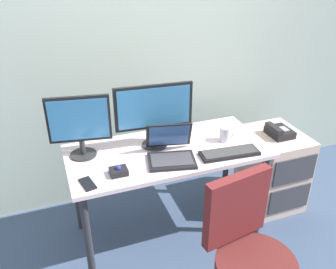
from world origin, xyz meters
TOP-DOWN VIEW (x-y plane):
  - ground_plane at (0.00, 0.00)m, footprint 8.00×8.00m
  - back_wall at (0.00, 0.68)m, footprint 6.00×0.10m
  - desk at (0.00, 0.00)m, footprint 1.40×0.65m
  - file_cabinet at (0.97, 0.05)m, footprint 0.42×0.53m
  - desk_phone at (0.96, 0.03)m, footprint 0.17×0.20m
  - office_chair at (0.15, -0.86)m, footprint 0.52×0.52m
  - monitor_main at (-0.07, 0.09)m, footprint 0.54×0.18m
  - monitor_side at (-0.57, 0.13)m, footprint 0.41×0.18m
  - keyboard at (0.37, -0.21)m, footprint 0.42×0.17m
  - laptop at (-0.02, -0.11)m, footprint 0.37×0.37m
  - trackball_mouse at (-0.40, -0.18)m, footprint 0.11×0.09m
  - coffee_mug at (0.44, -0.02)m, footprint 0.09×0.08m
  - cell_phone at (-0.60, -0.22)m, footprint 0.10×0.15m

SIDE VIEW (x-z plane):
  - ground_plane at x=0.00m, z-range 0.00..0.00m
  - file_cabinet at x=0.97m, z-range 0.00..0.66m
  - office_chair at x=0.15m, z-range -0.04..0.92m
  - desk at x=0.00m, z-range 0.28..1.02m
  - desk_phone at x=0.96m, z-range 0.65..0.74m
  - cell_phone at x=-0.60m, z-range 0.74..0.75m
  - keyboard at x=0.37m, z-range 0.74..0.77m
  - trackball_mouse at x=-0.40m, z-range 0.73..0.80m
  - laptop at x=-0.02m, z-range 0.68..0.90m
  - coffee_mug at x=0.44m, z-range 0.74..0.85m
  - monitor_side at x=-0.57m, z-range 0.77..1.20m
  - monitor_main at x=-0.07m, z-range 0.78..1.24m
  - back_wall at x=0.00m, z-range 0.00..2.80m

